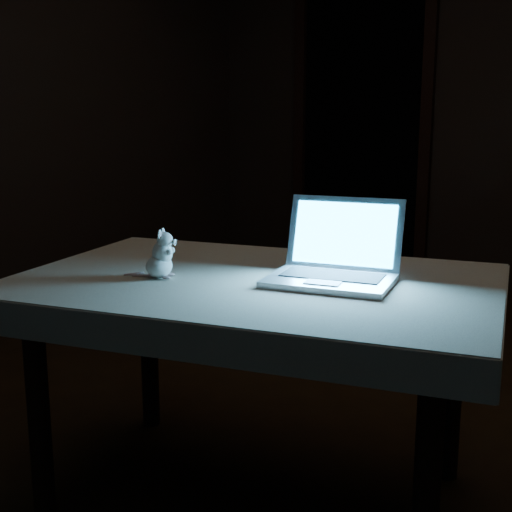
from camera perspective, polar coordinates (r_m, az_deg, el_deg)
The scene contains 6 objects.
floor at distance 2.59m, azimuth 7.96°, elevation -14.46°, with size 5.00×5.00×0.00m, color black.
doorway at distance 5.06m, azimuth 8.76°, elevation 10.75°, with size 1.06×0.36×2.13m, color black, non-canonical shape.
table at distance 2.07m, azimuth -0.03°, elevation -11.13°, with size 1.26×0.81×0.67m, color black, non-canonical shape.
tablecloth at distance 1.99m, azimuth -2.72°, elevation -3.04°, with size 1.35×0.90×0.09m, color beige, non-canonical shape.
laptop at distance 1.88m, azimuth 6.23°, elevation 1.09°, with size 0.34×0.30×0.23m, color silver, non-canonical shape.
plush_mouse at distance 1.96m, azimuth -8.10°, elevation 0.19°, with size 0.10×0.10×0.14m, color white, non-canonical shape.
Camera 1 is at (0.94, -2.13, 1.14)m, focal length 48.00 mm.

